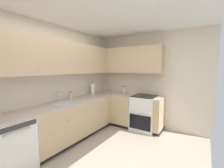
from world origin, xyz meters
The scene contains 17 objects.
ground_plane centered at (0.00, 0.00, -0.01)m, with size 4.13×2.96×0.02m, color #A89E8E.
wall_back centered at (0.00, 1.50, 1.27)m, with size 4.23×0.05×2.54m, color beige.
wall_right centered at (2.09, 0.00, 1.27)m, with size 0.05×3.06×2.54m, color beige.
ceiling centered at (0.00, 0.00, 2.56)m, with size 4.23×3.06×0.05m, color white.
dishwasher centered at (-0.92, 1.18, 0.43)m, with size 0.60×0.63×0.85m.
lower_cabinets_back centered at (0.42, 1.18, 0.43)m, with size 2.08×0.62×0.85m.
countertop_back centered at (0.42, 1.18, 0.87)m, with size 3.29×0.60×0.04m, color #B7A89E.
lower_cabinets_right centered at (1.77, 0.39, 0.43)m, with size 0.62×1.33×0.85m.
countertop_right centered at (1.77, 0.39, 0.87)m, with size 0.60×1.33×0.03m.
oven_range centered at (1.79, 0.01, 0.45)m, with size 0.68×0.62×1.04m.
upper_cabinets_back centered at (0.26, 1.32, 1.83)m, with size 2.97×0.34×0.70m.
upper_cabinets_right centered at (1.91, 0.54, 1.83)m, with size 0.32×1.88×0.70m.
sink centered at (0.13, 1.15, 0.85)m, with size 0.57×0.40×0.10m.
faucet centered at (0.14, 1.36, 1.03)m, with size 0.07×0.16×0.24m.
soap_bottle centered at (0.50, 1.36, 0.96)m, with size 0.05×0.05×0.18m.
paper_towel_roll centered at (1.28, 1.34, 1.04)m, with size 0.11×0.11×0.36m.
oil_bottle centered at (1.77, 0.60, 0.99)m, with size 0.08×0.08×0.23m.
Camera 1 is at (-1.92, -1.32, 1.62)m, focal length 24.00 mm.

